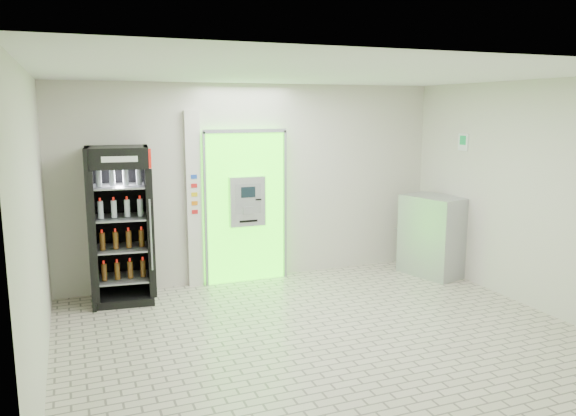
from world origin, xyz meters
TOP-DOWN VIEW (x-y plane):
  - ground at (0.00, 0.00)m, footprint 6.00×6.00m
  - room_shell at (0.00, 0.00)m, footprint 6.00×6.00m
  - atm_assembly at (-0.20, 2.41)m, footprint 1.30×0.24m
  - pillar at (-0.98, 2.45)m, footprint 0.22×0.11m
  - beverage_cooler at (-2.06, 2.14)m, footprint 0.87×0.81m
  - steel_cabinet at (2.67, 1.61)m, footprint 0.88×1.08m
  - exit_sign at (2.99, 1.40)m, footprint 0.02×0.22m

SIDE VIEW (x-z plane):
  - ground at x=0.00m, z-range 0.00..0.00m
  - steel_cabinet at x=2.67m, z-range 0.00..1.27m
  - beverage_cooler at x=-2.06m, z-range -0.04..2.09m
  - atm_assembly at x=-0.20m, z-range 0.01..2.34m
  - pillar at x=-0.98m, z-range 0.00..2.60m
  - room_shell at x=0.00m, z-range -1.16..4.84m
  - exit_sign at x=2.99m, z-range 1.99..2.25m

